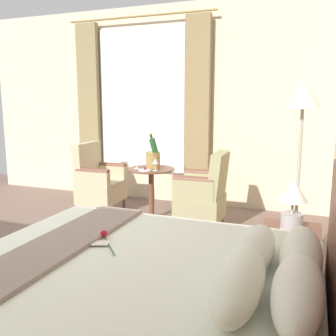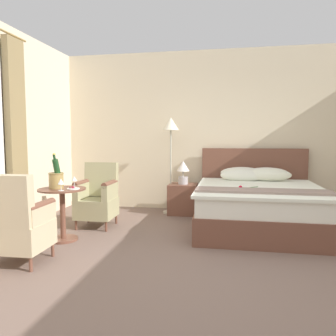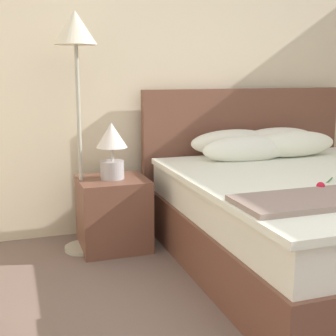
# 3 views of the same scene
# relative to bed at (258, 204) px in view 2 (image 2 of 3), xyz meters

# --- Properties ---
(ground_plane) EXTENTS (7.57, 7.57, 0.00)m
(ground_plane) POSITION_rel_bed_xyz_m (-0.52, -1.68, -0.36)
(ground_plane) COLOR #755E53
(wall_headboard_side) EXTENTS (6.19, 0.12, 2.95)m
(wall_headboard_side) POSITION_rel_bed_xyz_m (-0.52, 1.15, 1.11)
(wall_headboard_side) COLOR beige
(wall_headboard_side) RESTS_ON ground
(bed) EXTENTS (1.83, 2.14, 1.17)m
(bed) POSITION_rel_bed_xyz_m (0.00, 0.00, 0.00)
(bed) COLOR brown
(bed) RESTS_ON ground
(nightstand) EXTENTS (0.52, 0.46, 0.53)m
(nightstand) POSITION_rel_bed_xyz_m (-1.23, 0.69, -0.10)
(nightstand) COLOR brown
(nightstand) RESTS_ON ground
(bedside_lamp) EXTENTS (0.23, 0.23, 0.41)m
(bedside_lamp) POSITION_rel_bed_xyz_m (-1.23, 0.69, 0.42)
(bedside_lamp) COLOR #B1ACAF
(bedside_lamp) RESTS_ON nightstand
(floor_lamp_brass) EXTENTS (0.29, 0.29, 1.71)m
(floor_lamp_brass) POSITION_rel_bed_xyz_m (-1.46, 0.71, 1.03)
(floor_lamp_brass) COLOR #B2B09E
(floor_lamp_brass) RESTS_ON ground
(side_table_round) EXTENTS (0.61, 0.61, 0.69)m
(side_table_round) POSITION_rel_bed_xyz_m (-2.57, -1.12, 0.05)
(side_table_round) COLOR brown
(side_table_round) RESTS_ON ground
(champagne_bucket) EXTENTS (0.20, 0.20, 0.47)m
(champagne_bucket) POSITION_rel_bed_xyz_m (-2.65, -1.13, 0.47)
(champagne_bucket) COLOR #9D8048
(champagne_bucket) RESTS_ON side_table_round
(wine_glass_near_bucket) EXTENTS (0.08, 0.08, 0.15)m
(wine_glass_near_bucket) POSITION_rel_bed_xyz_m (-2.49, -1.29, 0.43)
(wine_glass_near_bucket) COLOR white
(wine_glass_near_bucket) RESTS_ON side_table_round
(wine_glass_near_edge) EXTENTS (0.08, 0.08, 0.15)m
(wine_glass_near_edge) POSITION_rel_bed_xyz_m (-2.45, -1.01, 0.44)
(wine_glass_near_edge) COLOR white
(wine_glass_near_edge) RESTS_ON side_table_round
(snack_plate) EXTENTS (0.16, 0.16, 0.04)m
(snack_plate) POSITION_rel_bed_xyz_m (-2.41, -1.14, 0.34)
(snack_plate) COLOR white
(snack_plate) RESTS_ON side_table_round
(armchair_by_window) EXTENTS (0.55, 0.57, 0.97)m
(armchair_by_window) POSITION_rel_bed_xyz_m (-2.40, -0.36, 0.08)
(armchair_by_window) COLOR brown
(armchair_by_window) RESTS_ON ground
(armchair_facing_bed) EXTENTS (0.61, 0.55, 0.98)m
(armchair_facing_bed) POSITION_rel_bed_xyz_m (-2.65, -1.98, 0.08)
(armchair_facing_bed) COLOR brown
(armchair_facing_bed) RESTS_ON ground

